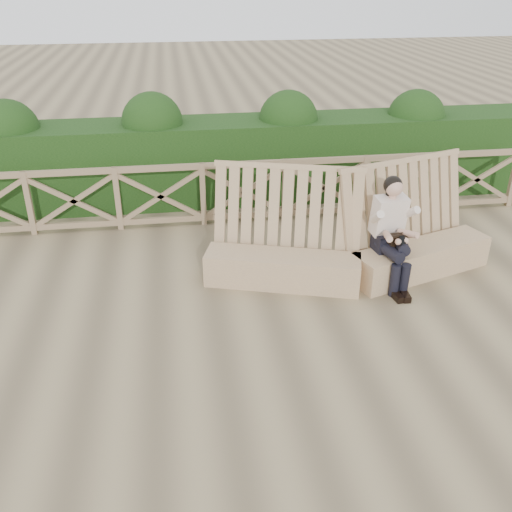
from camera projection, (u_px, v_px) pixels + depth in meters
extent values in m
plane|color=brown|center=(281.00, 334.00, 7.01)|extent=(60.00, 60.00, 0.00)
cube|color=#9F795A|center=(282.00, 269.00, 8.02)|extent=(2.21, 1.12, 0.46)
cube|color=#9F795A|center=(285.00, 224.00, 8.00)|extent=(2.19, 1.07, 1.58)
cube|color=#9F795A|center=(420.00, 259.00, 8.31)|extent=(2.21, 1.15, 0.46)
cube|color=#9F795A|center=(413.00, 216.00, 8.26)|extent=(2.19, 1.10, 1.58)
cube|color=black|center=(388.00, 241.00, 8.01)|extent=(0.44, 0.34, 0.25)
cube|color=beige|center=(389.00, 215.00, 7.88)|extent=(0.49, 0.38, 0.59)
sphere|color=tan|center=(394.00, 188.00, 7.64)|extent=(0.26, 0.26, 0.23)
sphere|color=black|center=(393.00, 185.00, 7.67)|extent=(0.29, 0.29, 0.26)
cylinder|color=black|center=(389.00, 251.00, 7.80)|extent=(0.24, 0.53, 0.17)
cylinder|color=black|center=(401.00, 244.00, 7.82)|extent=(0.24, 0.54, 0.18)
cylinder|color=black|center=(395.00, 281.00, 7.73)|extent=(0.15, 0.15, 0.46)
cylinder|color=black|center=(404.00, 280.00, 7.75)|extent=(0.15, 0.15, 0.46)
cube|color=black|center=(397.00, 296.00, 7.74)|extent=(0.14, 0.28, 0.09)
cube|color=black|center=(405.00, 296.00, 7.75)|extent=(0.14, 0.28, 0.09)
cube|color=black|center=(397.00, 240.00, 7.79)|extent=(0.26, 0.17, 0.16)
cube|color=black|center=(403.00, 241.00, 7.61)|extent=(0.09, 0.11, 0.13)
cube|color=#7B6448|center=(244.00, 164.00, 9.61)|extent=(10.10, 0.07, 0.10)
cube|color=#7B6448|center=(244.00, 215.00, 10.04)|extent=(10.10, 0.07, 0.10)
cube|color=black|center=(236.00, 160.00, 10.81)|extent=(12.00, 1.20, 1.50)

